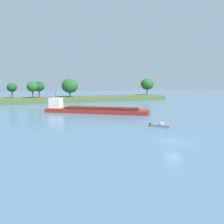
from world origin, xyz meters
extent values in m
plane|color=slate|center=(0.00, 0.00, 0.00)|extent=(400.00, 400.00, 0.00)
cube|color=#4C6038|center=(-4.36, 74.33, 1.09)|extent=(99.19, 12.52, 2.18)
cylinder|color=#513823|center=(-20.53, 74.64, 3.48)|extent=(0.44, 0.44, 2.59)
ellipsoid|color=#194C23|center=(-20.53, 74.64, 6.26)|extent=(3.73, 3.73, 3.36)
cylinder|color=#513823|center=(-13.18, 71.67, 3.49)|extent=(0.44, 0.44, 2.61)
ellipsoid|color=#235B28|center=(-13.18, 71.67, 6.52)|extent=(4.31, 4.31, 3.88)
cylinder|color=#513823|center=(-10.58, 73.53, 3.53)|extent=(0.44, 0.44, 2.70)
ellipsoid|color=#194C23|center=(-10.58, 73.53, 6.61)|extent=(4.32, 4.32, 3.88)
cylinder|color=#513823|center=(1.83, 73.72, 3.14)|extent=(0.44, 0.44, 1.91)
ellipsoid|color=#235B28|center=(1.83, 73.72, 6.78)|extent=(6.70, 6.70, 6.03)
cylinder|color=#513823|center=(39.43, 74.97, 3.55)|extent=(0.44, 0.44, 2.73)
ellipsoid|color=#235B28|center=(39.43, 74.97, 7.34)|extent=(6.07, 6.07, 5.46)
cube|color=maroon|center=(0.14, 34.86, 0.54)|extent=(25.65, 21.06, 1.08)
cube|color=#4F1812|center=(1.34, 33.96, 1.33)|extent=(18.40, 15.34, 0.50)
cube|color=white|center=(-9.42, 42.07, 2.48)|extent=(4.21, 4.12, 2.80)
cylinder|color=#333338|center=(-9.42, 42.07, 4.78)|extent=(0.12, 0.12, 1.80)
cube|color=maroon|center=(11.14, 26.57, 0.59)|extent=(2.97, 3.53, 0.97)
cube|color=slate|center=(4.64, 10.63, 0.21)|extent=(3.35, 3.59, 0.42)
cube|color=beige|center=(4.82, 10.42, 0.67)|extent=(0.80, 0.79, 0.50)
cube|color=black|center=(3.33, 12.13, 0.28)|extent=(0.43, 0.42, 0.56)
camera|label=1|loc=(-21.27, -28.40, 8.40)|focal=39.75mm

